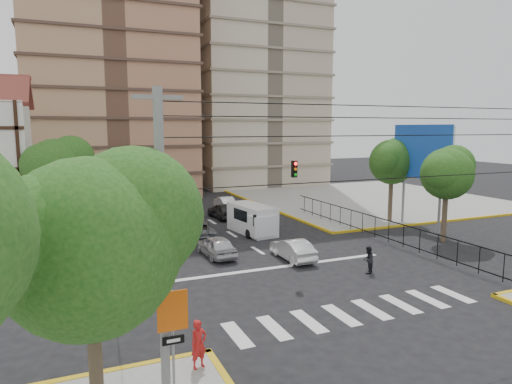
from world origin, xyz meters
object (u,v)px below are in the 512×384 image
van_left_lane (176,203)px  pedestrian_crosswalk (368,260)px  van_right_lane (253,220)px  traffic_light_nw (128,205)px  car_silver_front_left (216,246)px  car_white_front_right (293,249)px  pedestrian_sw_corner (199,344)px  district_sign (173,320)px

van_left_lane → pedestrian_crosswalk: bearing=-70.0°
van_right_lane → pedestrian_crosswalk: 11.52m
traffic_light_nw → car_silver_front_left: (4.86, -3.05, -2.44)m
car_white_front_right → pedestrian_crosswalk: bearing=123.1°
van_right_lane → pedestrian_sw_corner: van_right_lane is taller
traffic_light_nw → car_silver_front_left: 6.24m
traffic_light_nw → pedestrian_sw_corner: size_ratio=2.70×
district_sign → van_right_lane: 21.54m
pedestrian_crosswalk → pedestrian_sw_corner: bearing=-11.9°
van_left_lane → pedestrian_sw_corner: van_left_lane is taller
traffic_light_nw → car_silver_front_left: bearing=-32.1°
district_sign → car_silver_front_left: district_sign is taller
van_left_lane → pedestrian_sw_corner: bearing=-96.6°
pedestrian_sw_corner → pedestrian_crosswalk: pedestrian_sw_corner is taller
traffic_light_nw → district_sign: 17.08m
pedestrian_sw_corner → pedestrian_crosswalk: size_ratio=1.06×
van_left_lane → pedestrian_crosswalk: van_left_lane is taller
district_sign → pedestrian_crosswalk: size_ratio=2.09×
traffic_light_nw → pedestrian_crosswalk: size_ratio=2.87×
traffic_light_nw → van_left_lane: bearing=64.2°
car_silver_front_left → pedestrian_crosswalk: (6.71, -6.47, 0.10)m
district_sign → van_right_lane: (10.39, 18.82, -1.40)m
van_right_lane → car_silver_front_left: van_right_lane is taller
car_silver_front_left → car_white_front_right: size_ratio=1.01×
traffic_light_nw → van_right_lane: traffic_light_nw is taller
pedestrian_sw_corner → district_sign: bearing=-149.8°
car_silver_front_left → pedestrian_sw_corner: size_ratio=2.40×
van_right_lane → car_silver_front_left: size_ratio=1.28×
van_left_lane → car_silver_front_left: van_left_lane is taller
van_right_lane → district_sign: bearing=-126.6°
pedestrian_sw_corner → pedestrian_crosswalk: bearing=11.8°
car_white_front_right → pedestrian_sw_corner: pedestrian_sw_corner is taller
district_sign → car_silver_front_left: size_ratio=0.82×
traffic_light_nw → car_silver_front_left: size_ratio=1.12×
car_silver_front_left → district_sign: bearing=64.1°
van_right_lane → car_silver_front_left: (-4.53, -4.83, -0.39)m
car_white_front_right → pedestrian_crosswalk: (2.61, -4.00, 0.12)m
van_right_lane → car_white_front_right: van_right_lane is taller
district_sign → pedestrian_sw_corner: 2.19m
van_right_lane → car_white_front_right: size_ratio=1.29×
district_sign → van_left_lane: size_ratio=0.63×
traffic_light_nw → district_sign: traffic_light_nw is taller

